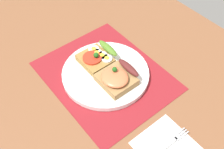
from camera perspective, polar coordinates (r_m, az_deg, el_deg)
ground_plane at (r=82.50cm, az=-1.30°, el=-0.99°), size 120.00×90.00×3.20cm
placemat at (r=81.16cm, az=-1.33°, el=-0.21°), size 37.42×30.65×0.30cm
plate at (r=80.47cm, az=-1.34°, el=0.22°), size 25.39×25.39×1.54cm
sandwich_egg_tomato at (r=81.82cm, az=-2.98°, el=3.62°), size 9.26×9.73×4.23cm
sandwich_salmon at (r=75.85cm, az=0.91°, el=-0.71°), size 9.56×10.35×5.34cm
napkin at (r=69.61cm, az=11.78°, el=-14.95°), size 14.90×13.00×0.60cm
fork at (r=69.42cm, az=11.37°, el=-14.26°), size 1.62×14.83×0.32cm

